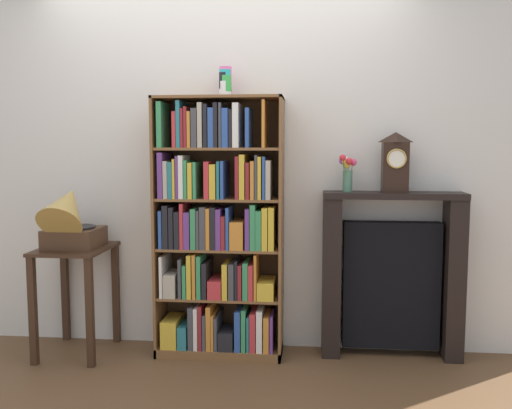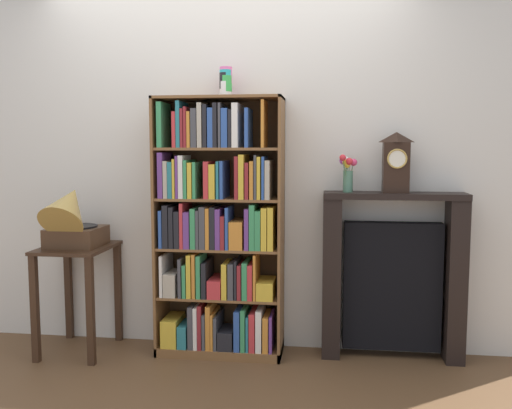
% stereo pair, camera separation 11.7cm
% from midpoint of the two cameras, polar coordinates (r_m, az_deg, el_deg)
% --- Properties ---
extents(ground_plane, '(7.42, 6.40, 0.02)m').
position_cam_midpoint_polar(ground_plane, '(3.83, -3.12, -15.71)').
color(ground_plane, brown).
extents(wall_back, '(4.42, 0.08, 2.60)m').
position_cam_midpoint_polar(wall_back, '(3.88, -1.02, 4.41)').
color(wall_back, silver).
rests_on(wall_back, ground).
extents(bookshelf, '(0.84, 0.34, 1.73)m').
position_cam_midpoint_polar(bookshelf, '(3.73, -3.05, -3.23)').
color(bookshelf, brown).
rests_on(bookshelf, ground).
extents(cup_stack, '(0.08, 0.08, 0.20)m').
position_cam_midpoint_polar(cup_stack, '(3.76, -2.22, 12.45)').
color(cup_stack, white).
rests_on(cup_stack, bookshelf).
extents(side_table_left, '(0.44, 0.54, 0.73)m').
position_cam_midpoint_polar(side_table_left, '(3.99, -17.05, -6.92)').
color(side_table_left, '#382316').
rests_on(side_table_left, ground).
extents(gramophone, '(0.34, 0.48, 0.50)m').
position_cam_midpoint_polar(gramophone, '(3.86, -17.66, -1.27)').
color(gramophone, '#472D1C').
rests_on(gramophone, side_table_left).
extents(fireplace_mantel, '(0.92, 0.23, 1.11)m').
position_cam_midpoint_polar(fireplace_mantel, '(3.83, 14.70, -7.22)').
color(fireplace_mantel, black).
rests_on(fireplace_mantel, ground).
extents(mantel_clock, '(0.16, 0.13, 0.39)m').
position_cam_midpoint_polar(mantel_clock, '(3.71, 15.09, 4.21)').
color(mantel_clock, black).
rests_on(mantel_clock, fireplace_mantel).
extents(flower_vase, '(0.12, 0.14, 0.25)m').
position_cam_midpoint_polar(flower_vase, '(3.69, 10.29, 3.37)').
color(flower_vase, '#4C7A60').
rests_on(flower_vase, fireplace_mantel).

